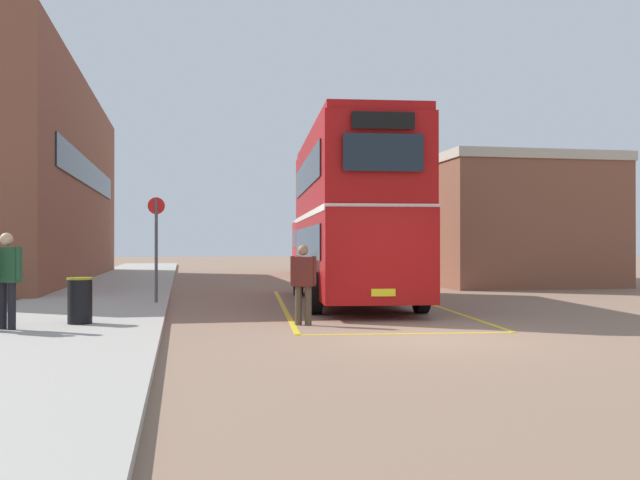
% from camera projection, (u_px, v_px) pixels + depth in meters
% --- Properties ---
extents(ground_plane, '(135.60, 135.60, 0.00)m').
position_uv_depth(ground_plane, '(295.00, 288.00, 26.79)').
color(ground_plane, '#846651').
extents(sidewalk_left, '(4.00, 57.60, 0.14)m').
position_uv_depth(sidewalk_left, '(120.00, 285.00, 27.92)').
color(sidewalk_left, '#A39E93').
rests_on(sidewalk_left, ground).
extents(brick_building_left, '(5.82, 23.33, 8.52)m').
position_uv_depth(brick_building_left, '(20.00, 183.00, 30.96)').
color(brick_building_left, brown).
rests_on(brick_building_left, ground).
extents(depot_building_right, '(7.02, 17.69, 5.11)m').
position_uv_depth(depot_building_right, '(458.00, 225.00, 34.66)').
color(depot_building_right, brown).
rests_on(depot_building_right, ground).
extents(double_decker_bus, '(3.50, 10.23, 4.75)m').
position_uv_depth(double_decker_bus, '(351.00, 214.00, 20.25)').
color(double_decker_bus, black).
rests_on(double_decker_bus, ground).
extents(single_deck_bus, '(3.26, 9.31, 3.02)m').
position_uv_depth(single_deck_bus, '(322.00, 244.00, 38.43)').
color(single_deck_bus, black).
rests_on(single_deck_bus, ground).
extents(pedestrian_boarding, '(0.51, 0.41, 1.64)m').
position_uv_depth(pedestrian_boarding, '(303.00, 279.00, 14.69)').
color(pedestrian_boarding, '#473828').
rests_on(pedestrian_boarding, ground).
extents(pedestrian_waiting_far, '(0.53, 0.46, 1.72)m').
position_uv_depth(pedestrian_waiting_far, '(7.00, 273.00, 12.79)').
color(pedestrian_waiting_far, black).
rests_on(pedestrian_waiting_far, sidewalk_left).
extents(litter_bin, '(0.48, 0.48, 0.88)m').
position_uv_depth(litter_bin, '(80.00, 300.00, 13.71)').
color(litter_bin, black).
rests_on(litter_bin, sidewalk_left).
extents(bus_stop_sign, '(0.44, 0.08, 2.73)m').
position_uv_depth(bus_stop_sign, '(156.00, 239.00, 18.71)').
color(bus_stop_sign, '#4C4C51').
rests_on(bus_stop_sign, sidewalk_left).
extents(bay_marking_yellow, '(5.31, 12.42, 0.01)m').
position_uv_depth(bay_marking_yellow, '(364.00, 309.00, 18.37)').
color(bay_marking_yellow, gold).
rests_on(bay_marking_yellow, ground).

